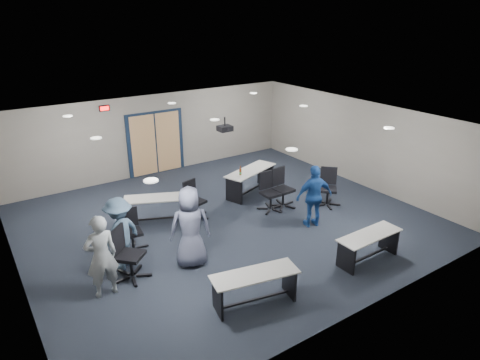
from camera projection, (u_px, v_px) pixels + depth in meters
floor at (226, 221)px, 11.43m from camera, size 10.00×10.00×0.00m
back_wall at (155, 135)px, 14.40m from camera, size 10.00×0.04×2.70m
front_wall at (363, 250)px, 7.47m from camera, size 10.00×0.04×2.70m
left_wall at (9, 225)px, 8.34m from camera, size 0.04×9.00×2.70m
right_wall at (359, 143)px, 13.53m from camera, size 0.04×9.00×2.70m
ceiling at (225, 123)px, 10.43m from camera, size 10.00×9.00×0.04m
double_door at (156, 143)px, 14.48m from camera, size 2.00×0.07×2.20m
exit_sign at (104, 108)px, 13.12m from camera, size 0.32×0.07×0.18m
ceiling_projector at (225, 128)px, 11.08m from camera, size 0.35×0.32×0.37m
ceiling_can_lights at (220, 122)px, 10.64m from camera, size 6.24×5.74×0.02m
table_front_left at (255, 283)px, 8.06m from camera, size 1.75×0.89×0.68m
table_front_right at (369, 243)px, 9.49m from camera, size 1.62×0.56×0.66m
table_back_left at (159, 205)px, 11.24m from camera, size 1.83×1.24×0.82m
table_back_right at (250, 177)px, 12.99m from camera, size 1.98×1.23×1.05m
chair_back_a at (132, 231)px, 9.88m from camera, size 0.71×0.71×1.01m
chair_back_b at (195, 200)px, 11.43m from camera, size 0.81×0.81×1.04m
chair_back_c at (271, 192)px, 11.87m from camera, size 0.70×0.70×1.10m
chair_back_d at (284, 188)px, 12.09m from camera, size 0.76×0.76×1.13m
chair_loose_left at (130, 254)px, 8.81m from camera, size 1.03×1.03×1.16m
chair_loose_right at (328, 188)px, 12.17m from camera, size 0.97×0.97×1.10m
person_gray at (101, 256)px, 8.18m from camera, size 0.64×0.42×1.73m
person_plaid at (190, 227)px, 9.19m from camera, size 1.04×0.85×1.83m
person_navy at (314, 196)px, 10.92m from camera, size 1.05×0.67×1.66m
person_back at (120, 233)px, 9.13m from camera, size 1.22×1.02×1.63m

